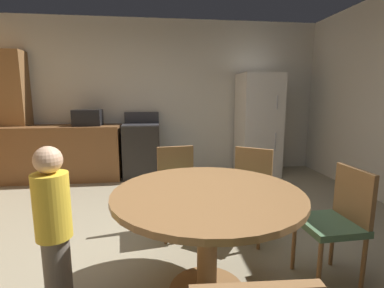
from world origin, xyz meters
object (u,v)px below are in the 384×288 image
(chair_east, at_px, (338,217))
(chair_northeast, at_px, (249,187))
(microwave, at_px, (88,118))
(dining_table, at_px, (207,212))
(oven_range, at_px, (142,150))
(chair_north, at_px, (178,184))
(person_child, at_px, (54,226))
(refrigerator, at_px, (258,125))

(chair_east, relative_size, chair_northeast, 1.00)
(microwave, bearing_deg, dining_table, -64.32)
(microwave, relative_size, dining_table, 0.34)
(chair_northeast, bearing_deg, oven_range, -117.20)
(chair_north, xyz_separation_m, person_child, (-0.86, -0.99, 0.08))
(microwave, relative_size, person_child, 0.40)
(person_child, bearing_deg, dining_table, 0.00)
(microwave, height_order, chair_east, microwave)
(refrigerator, relative_size, person_child, 1.61)
(dining_table, xyz_separation_m, chair_north, (-0.13, 0.98, -0.11))
(oven_range, height_order, chair_east, oven_range)
(person_child, bearing_deg, chair_north, 48.30)
(microwave, xyz_separation_m, chair_northeast, (2.02, -2.22, -0.53))
(dining_table, distance_m, chair_east, 0.99)
(dining_table, bearing_deg, oven_range, 101.13)
(chair_east, bearing_deg, refrigerator, -100.79)
(microwave, height_order, dining_table, microwave)
(dining_table, height_order, chair_east, chair_east)
(microwave, bearing_deg, oven_range, 0.24)
(microwave, height_order, person_child, microwave)
(dining_table, distance_m, chair_north, 0.99)
(dining_table, distance_m, chair_northeast, 0.99)
(refrigerator, distance_m, chair_east, 3.00)
(oven_range, relative_size, person_child, 1.01)
(refrigerator, xyz_separation_m, chair_northeast, (-0.87, -2.17, -0.38))
(refrigerator, relative_size, chair_north, 2.02)
(chair_northeast, xyz_separation_m, person_child, (-1.56, -0.82, 0.08))
(refrigerator, distance_m, dining_table, 3.32)
(chair_northeast, relative_size, chair_north, 1.00)
(chair_east, bearing_deg, oven_range, -64.21)
(microwave, xyz_separation_m, dining_table, (1.46, -3.03, -0.42))
(oven_range, xyz_separation_m, chair_east, (1.58, -3.00, 0.03))
(oven_range, xyz_separation_m, dining_table, (0.60, -3.03, 0.14))
(microwave, xyz_separation_m, chair_east, (2.44, -2.99, -0.53))
(dining_table, xyz_separation_m, chair_northeast, (0.57, 0.81, -0.11))
(chair_northeast, distance_m, chair_north, 0.72)
(dining_table, bearing_deg, chair_north, 97.52)
(person_child, bearing_deg, chair_east, 0.65)
(oven_range, distance_m, chair_east, 3.39)
(dining_table, distance_m, person_child, 0.99)
(chair_northeast, relative_size, person_child, 0.80)
(oven_range, height_order, dining_table, oven_range)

